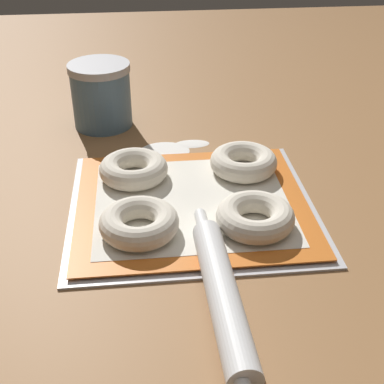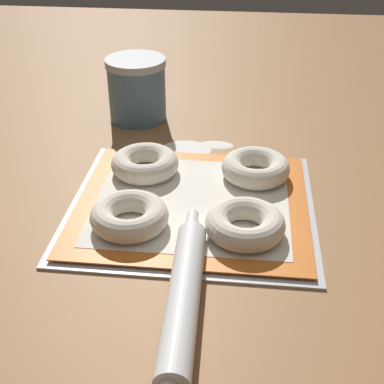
# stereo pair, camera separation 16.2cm
# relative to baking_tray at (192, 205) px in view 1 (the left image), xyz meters

# --- Properties ---
(ground_plane) EXTENTS (2.80, 2.80, 0.00)m
(ground_plane) POSITION_rel_baking_tray_xyz_m (0.02, -0.01, -0.00)
(ground_plane) COLOR olive
(baking_tray) EXTENTS (0.42, 0.38, 0.01)m
(baking_tray) POSITION_rel_baking_tray_xyz_m (0.00, 0.00, 0.00)
(baking_tray) COLOR silver
(baking_tray) RESTS_ON ground_plane
(baking_mat) EXTENTS (0.39, 0.35, 0.00)m
(baking_mat) POSITION_rel_baking_tray_xyz_m (0.00, 0.00, 0.01)
(baking_mat) COLOR orange
(baking_mat) RESTS_ON baking_tray
(bagel_front_left) EXTENTS (0.13, 0.13, 0.04)m
(bagel_front_left) POSITION_rel_baking_tray_xyz_m (-0.09, -0.08, 0.03)
(bagel_front_left) COLOR silver
(bagel_front_left) RESTS_ON baking_mat
(bagel_front_right) EXTENTS (0.13, 0.13, 0.04)m
(bagel_front_right) POSITION_rel_baking_tray_xyz_m (0.09, -0.08, 0.03)
(bagel_front_right) COLOR silver
(bagel_front_right) RESTS_ON baking_mat
(bagel_back_left) EXTENTS (0.13, 0.13, 0.04)m
(bagel_back_left) POSITION_rel_baking_tray_xyz_m (-0.10, 0.09, 0.03)
(bagel_back_left) COLOR silver
(bagel_back_left) RESTS_ON baking_mat
(bagel_back_right) EXTENTS (0.13, 0.13, 0.04)m
(bagel_back_right) POSITION_rel_baking_tray_xyz_m (0.11, 0.10, 0.03)
(bagel_back_right) COLOR silver
(bagel_back_right) RESTS_ON baking_mat
(flour_canister) EXTENTS (0.13, 0.13, 0.14)m
(flour_canister) POSITION_rel_baking_tray_xyz_m (-0.16, 0.35, 0.07)
(flour_canister) COLOR slate
(flour_canister) RESTS_ON ground_plane
(rolling_pin) EXTENTS (0.05, 0.38, 0.04)m
(rolling_pin) POSITION_rel_baking_tray_xyz_m (0.01, -0.24, 0.02)
(rolling_pin) COLOR silver
(rolling_pin) RESTS_ON ground_plane
(flour_patch_near) EXTENTS (0.07, 0.04, 0.00)m
(flour_patch_near) POSITION_rel_baking_tray_xyz_m (0.02, 0.24, -0.00)
(flour_patch_near) COLOR white
(flour_patch_near) RESTS_ON ground_plane
(flour_patch_far) EXTENTS (0.10, 0.08, 0.00)m
(flour_patch_far) POSITION_rel_baking_tray_xyz_m (-0.03, 0.21, -0.00)
(flour_patch_far) COLOR white
(flour_patch_far) RESTS_ON ground_plane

